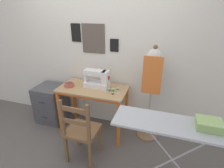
% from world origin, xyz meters
% --- Properties ---
extents(ground_plane, '(14.00, 14.00, 0.00)m').
position_xyz_m(ground_plane, '(0.00, 0.00, 0.00)').
color(ground_plane, '#5B5651').
extents(wall_back, '(10.00, 0.07, 2.55)m').
position_xyz_m(wall_back, '(-0.00, 0.61, 1.28)').
color(wall_back, silver).
rests_on(wall_back, ground_plane).
extents(sewing_table, '(1.04, 0.54, 0.77)m').
position_xyz_m(sewing_table, '(0.00, 0.26, 0.67)').
color(sewing_table, tan).
rests_on(sewing_table, ground_plane).
extents(sewing_machine, '(0.39, 0.19, 0.29)m').
position_xyz_m(sewing_machine, '(0.07, 0.33, 0.90)').
color(sewing_machine, white).
rests_on(sewing_machine, sewing_table).
extents(fabric_bowl, '(0.15, 0.15, 0.05)m').
position_xyz_m(fabric_bowl, '(-0.37, 0.21, 0.80)').
color(fabric_bowl, '#B25647').
rests_on(fabric_bowl, sewing_table).
extents(scissors, '(0.13, 0.10, 0.01)m').
position_xyz_m(scissors, '(0.37, 0.19, 0.77)').
color(scissors, silver).
rests_on(scissors, sewing_table).
extents(thread_spool_near_machine, '(0.03, 0.03, 0.04)m').
position_xyz_m(thread_spool_near_machine, '(0.28, 0.24, 0.79)').
color(thread_spool_near_machine, '#2875C1').
rests_on(thread_spool_near_machine, sewing_table).
extents(thread_spool_mid_table, '(0.04, 0.04, 0.04)m').
position_xyz_m(thread_spool_mid_table, '(0.33, 0.25, 0.79)').
color(thread_spool_mid_table, green).
rests_on(thread_spool_mid_table, sewing_table).
extents(thread_spool_far_edge, '(0.03, 0.03, 0.04)m').
position_xyz_m(thread_spool_far_edge, '(0.38, 0.31, 0.79)').
color(thread_spool_far_edge, '#2875C1').
rests_on(thread_spool_far_edge, sewing_table).
extents(wooden_chair, '(0.40, 0.38, 0.94)m').
position_xyz_m(wooden_chair, '(0.09, -0.33, 0.44)').
color(wooden_chair, brown).
rests_on(wooden_chair, ground_plane).
extents(filing_cabinet, '(0.47, 0.46, 0.65)m').
position_xyz_m(filing_cabinet, '(-0.84, 0.32, 0.32)').
color(filing_cabinet, '#4C4C51').
rests_on(filing_cabinet, ground_plane).
extents(dress_form, '(0.32, 0.32, 1.46)m').
position_xyz_m(dress_form, '(0.86, 0.39, 1.02)').
color(dress_form, '#846647').
rests_on(dress_form, ground_plane).
extents(ironing_board, '(1.25, 0.36, 0.88)m').
position_xyz_m(ironing_board, '(1.20, -0.43, 0.83)').
color(ironing_board, '#ADB2B7').
rests_on(ironing_board, ground_plane).
extents(storage_box, '(0.22, 0.18, 0.09)m').
position_xyz_m(storage_box, '(1.45, -0.41, 0.92)').
color(storage_box, '#8EB266').
rests_on(storage_box, ironing_board).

